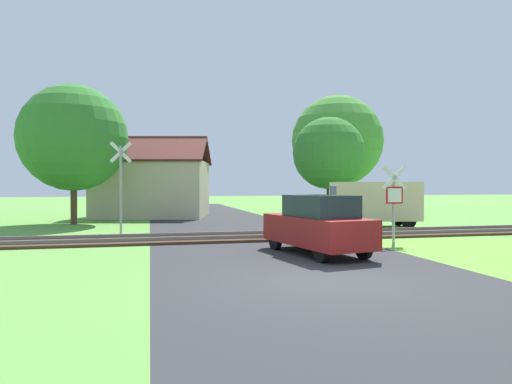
% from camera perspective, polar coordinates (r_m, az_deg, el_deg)
% --- Properties ---
extents(ground_plane, '(160.00, 160.00, 0.00)m').
position_cam_1_polar(ground_plane, '(10.20, 9.04, -10.89)').
color(ground_plane, '#5B933D').
extents(road_asphalt, '(7.55, 80.00, 0.01)m').
position_cam_1_polar(road_asphalt, '(12.04, 5.40, -9.06)').
color(road_asphalt, '#2D2D30').
rests_on(road_asphalt, ground).
extents(rail_track, '(60.00, 2.60, 0.22)m').
position_cam_1_polar(rail_track, '(17.84, -0.84, -5.66)').
color(rail_track, '#422D1E').
rests_on(rail_track, ground).
extents(stop_sign_near, '(0.87, 0.19, 2.78)m').
position_cam_1_polar(stop_sign_near, '(16.82, 16.87, -0.83)').
color(stop_sign_near, '#9E9EA5').
rests_on(stop_sign_near, ground).
extents(crossing_sign_far, '(0.88, 0.14, 3.86)m').
position_cam_1_polar(crossing_sign_far, '(19.20, -16.55, 1.20)').
color(crossing_sign_far, '#9E9EA5').
rests_on(crossing_sign_far, ground).
extents(house, '(8.33, 7.41, 5.33)m').
position_cam_1_polar(house, '(30.93, -12.72, 0.62)').
color(house, '#C6B293').
rests_on(house, ground).
extents(tree_right, '(4.85, 4.85, 6.67)m').
position_cam_1_polar(tree_right, '(31.16, 9.08, 4.81)').
color(tree_right, '#513823').
rests_on(tree_right, ground).
extents(tree_far, '(6.84, 6.84, 8.86)m').
position_cam_1_polar(tree_far, '(35.17, 10.10, 6.29)').
color(tree_far, '#513823').
rests_on(tree_far, ground).
extents(tree_left, '(5.66, 5.66, 7.43)m').
position_cam_1_polar(tree_left, '(26.32, -21.85, 6.28)').
color(tree_left, '#513823').
rests_on(tree_left, ground).
extents(mail_truck, '(5.17, 2.77, 2.24)m').
position_cam_1_polar(mail_truck, '(23.42, 14.22, -1.24)').
color(mail_truck, beige).
rests_on(mail_truck, ground).
extents(parked_car, '(2.39, 4.24, 1.78)m').
position_cam_1_polar(parked_car, '(13.81, 7.68, -4.07)').
color(parked_car, maroon).
rests_on(parked_car, ground).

